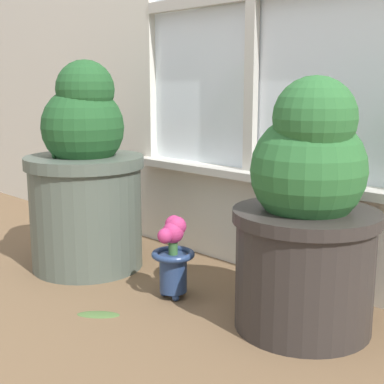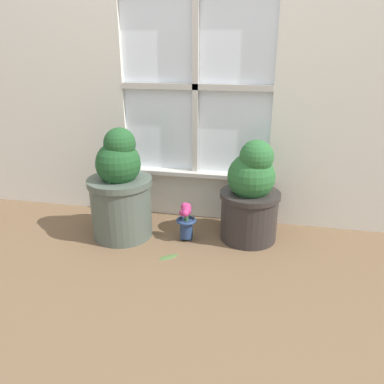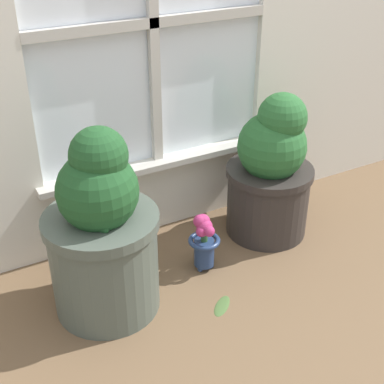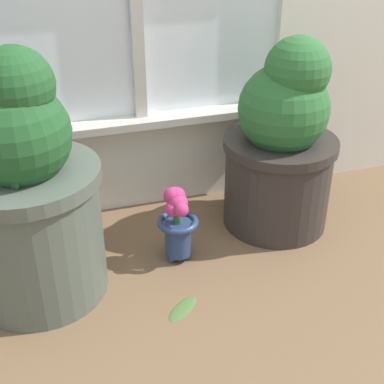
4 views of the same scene
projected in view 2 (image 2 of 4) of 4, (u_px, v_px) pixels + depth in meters
ground_plane at (175, 256)px, 2.01m from camera, size 10.00×10.00×0.00m
wall_with_window at (196, 5)px, 2.05m from camera, size 4.40×0.10×2.50m
potted_plant_left at (120, 191)px, 2.14m from camera, size 0.37×0.37×0.65m
potted_plant_right at (251, 196)px, 2.11m from camera, size 0.34×0.34×0.59m
flower_vase at (186, 220)px, 2.14m from camera, size 0.12×0.12×0.23m
fallen_leaf at (168, 257)px, 2.00m from camera, size 0.11×0.11×0.01m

